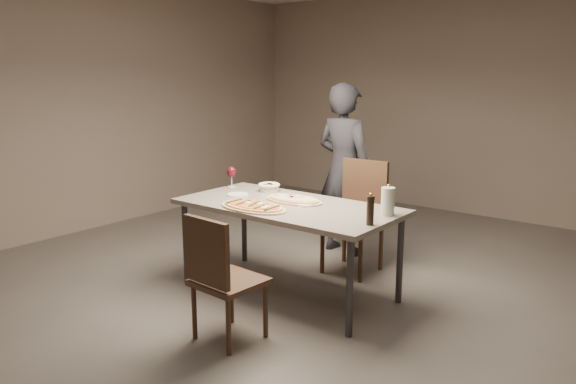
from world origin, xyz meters
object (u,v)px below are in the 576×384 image
Objects in this scene: bread_basket at (269,187)px; chair_near at (220,273)px; ham_pizza at (294,199)px; carafe at (388,201)px; diner at (344,169)px; zucchini_pizza at (253,206)px; chair_far at (358,209)px; dining_table at (288,211)px; pepper_mill_left at (388,200)px.

chair_near is (0.63, -1.26, -0.30)m from bread_basket.
bread_basket is at bearing 174.34° from ham_pizza.
diner reaches higher than carafe.
diner is (-0.20, 1.09, 0.08)m from ham_pizza.
chair_far is (0.27, 1.13, -0.20)m from zucchini_pizza.
chair_far is at bearing 79.96° from dining_table.
chair_near is 1.82m from chair_far.
bread_basket is 0.85× the size of pepper_mill_left.
zucchini_pizza is at bearing 74.56° from chair_far.
carafe is at bearing 22.89° from ham_pizza.
bread_basket is 0.84m from chair_far.
carafe is (1.24, -0.12, 0.06)m from bread_basket.
zucchini_pizza is 1.03m from carafe.
zucchini_pizza is 1.14× the size of ham_pizza.
chair_far is (-0.64, 0.65, -0.30)m from pepper_mill_left.
chair_far is at bearing 142.62° from diner.
zucchini_pizza reaches higher than dining_table.
ham_pizza is (-0.02, 0.11, 0.07)m from dining_table.
chair_near is at bearing -56.27° from zucchini_pizza.
chair_near is (0.31, -0.69, -0.27)m from zucchini_pizza.
zucchini_pizza is 3.08× the size of bread_basket.
pepper_mill_left reaches higher than chair_near.
diner reaches higher than ham_pizza.
chair_far is (-0.65, 0.67, -0.29)m from carafe.
dining_table is 0.54m from bread_basket.
zucchini_pizza is 0.35× the size of diner.
pepper_mill_left reaches higher than ham_pizza.
bread_basket reaches higher than dining_table.
ham_pizza is at bearing 105.99° from diner.
ham_pizza is 2.52× the size of carafe.
chair_far reaches higher than carafe.
ham_pizza reaches higher than dining_table.
chair_near is at bearing -117.34° from pepper_mill_left.
pepper_mill_left is at bearing 14.07° from dining_table.
ham_pizza is 0.78m from chair_far.
bread_basket is at bearing 128.95° from zucchini_pizza.
zucchini_pizza reaches higher than ham_pizza.
carafe is 0.24× the size of chair_near.
chair_near is at bearing -79.25° from dining_table.
carafe is at bearing 36.17° from zucchini_pizza.
ham_pizza is 0.46m from bread_basket.
dining_table is 1.06× the size of diner.
chair_near is at bearing -63.61° from bread_basket.
carafe is 0.21× the size of chair_far.
pepper_mill_left is at bearing 37.44° from zucchini_pizza.
chair_near is at bearing -60.84° from ham_pizza.
dining_table is 2.04× the size of chair_near.
zucchini_pizza is at bearing -60.82° from bread_basket.
chair_far is at bearing 86.17° from zucchini_pizza.
dining_table is 0.83m from pepper_mill_left.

